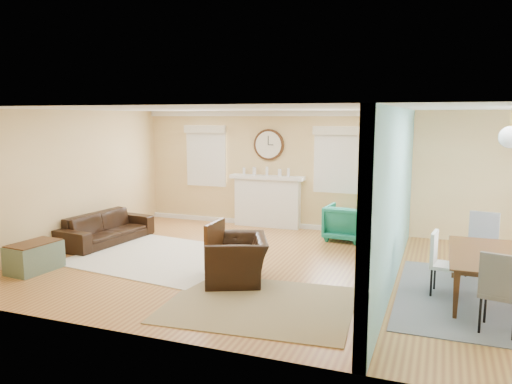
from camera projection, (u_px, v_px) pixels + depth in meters
floor at (295, 270)px, 8.14m from camera, size 9.00×9.00×0.00m
wall_back at (335, 172)px, 10.72m from camera, size 9.00×0.02×2.60m
wall_front at (216, 231)px, 5.17m from camera, size 9.00×0.02×2.60m
wall_left at (69, 179)px, 9.51m from camera, size 0.02×6.00×2.60m
ceiling at (297, 109)px, 7.74m from camera, size 9.00×6.00×0.02m
partition at (396, 190)px, 7.67m from camera, size 0.17×6.00×2.60m
fireplace at (267, 201)px, 11.23m from camera, size 1.70×0.30×1.17m
wall_clock at (269, 145)px, 11.12m from camera, size 0.70×0.07×0.70m
window_left at (206, 152)px, 11.68m from camera, size 1.05×0.13×1.42m
window_right at (337, 155)px, 10.60m from camera, size 1.05×0.13×1.42m
pendant at (510, 137)px, 6.76m from camera, size 0.30×0.30×0.55m
rug_cream at (161, 257)px, 8.87m from camera, size 3.11×2.79×0.02m
rug_jute at (260, 304)px, 6.63m from camera, size 2.59×2.18×0.01m
rug_grey at (490, 300)px, 6.78m from camera, size 2.42×3.02×0.01m
sofa at (107, 228)px, 9.86m from camera, size 1.00×2.08×0.59m
eames_chair at (236, 259)px, 7.54m from camera, size 1.27×1.33×0.68m
green_chair at (346, 223)px, 10.05m from camera, size 0.84×0.86×0.71m
trunk at (34, 257)px, 8.04m from camera, size 0.57×0.86×0.47m
credenza at (381, 231)px, 9.16m from camera, size 0.55×1.63×0.80m
tv at (382, 192)px, 9.05m from camera, size 0.22×1.14×0.65m
garden_stool at (374, 253)px, 8.16m from camera, size 0.36×0.36×0.53m
potted_plant at (375, 224)px, 8.09m from camera, size 0.43×0.38×0.46m
dining_table at (492, 277)px, 6.73m from camera, size 1.04×1.86×0.65m
dining_chair_n at (482, 240)px, 7.73m from camera, size 0.51×0.51×0.99m
dining_chair_s at (501, 285)px, 5.71m from camera, size 0.52×0.52×0.97m
dining_chair_w at (446, 259)px, 6.91m from camera, size 0.44×0.44×0.89m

